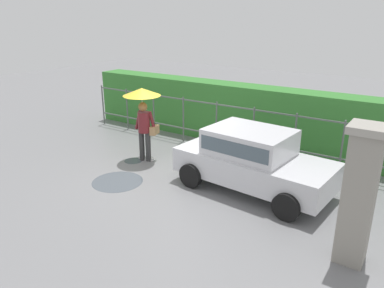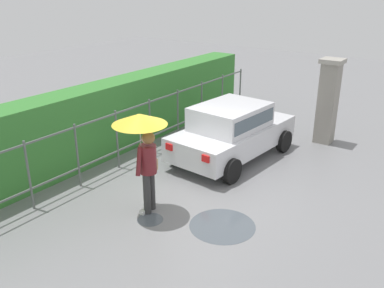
% 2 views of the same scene
% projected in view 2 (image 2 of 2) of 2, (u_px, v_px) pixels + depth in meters
% --- Properties ---
extents(ground_plane, '(40.00, 40.00, 0.00)m').
position_uv_depth(ground_plane, '(204.00, 193.00, 9.27)').
color(ground_plane, slate).
extents(car, '(3.85, 2.12, 1.48)m').
position_uv_depth(car, '(232.00, 129.00, 10.82)').
color(car, silver).
rests_on(car, ground).
extents(pedestrian, '(1.06, 1.06, 2.09)m').
position_uv_depth(pedestrian, '(143.00, 138.00, 7.98)').
color(pedestrian, '#333333').
rests_on(pedestrian, ground).
extents(gate_pillar, '(0.60, 0.60, 2.42)m').
position_uv_depth(gate_pillar, '(328.00, 101.00, 11.80)').
color(gate_pillar, gray).
rests_on(gate_pillar, ground).
extents(fence_section, '(11.26, 0.05, 1.50)m').
position_uv_depth(fence_section, '(134.00, 130.00, 10.73)').
color(fence_section, '#59605B').
rests_on(fence_section, ground).
extents(hedge_row, '(12.21, 0.90, 1.90)m').
position_uv_depth(hedge_row, '(107.00, 118.00, 11.21)').
color(hedge_row, '#387F33').
rests_on(hedge_row, ground).
extents(puddle_near, '(1.28, 1.28, 0.00)m').
position_uv_depth(puddle_near, '(222.00, 226.00, 8.03)').
color(puddle_near, '#4C545B').
rests_on(puddle_near, ground).
extents(puddle_far, '(0.52, 0.52, 0.00)m').
position_uv_depth(puddle_far, '(150.00, 220.00, 8.24)').
color(puddle_far, '#4C545B').
rests_on(puddle_far, ground).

